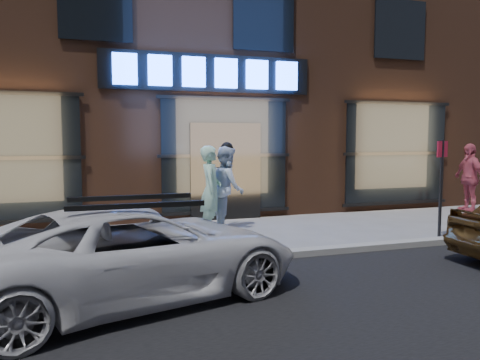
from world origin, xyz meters
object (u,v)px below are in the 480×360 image
Objects in this scene: passerby at (469,178)px; man_cap at (227,188)px; white_suv at (135,252)px; man_bowtie at (211,190)px; sign_post at (441,180)px.

man_cap is at bearing -79.43° from passerby.
passerby reaches higher than white_suv.
man_bowtie is 7.51m from passerby.
sign_post is (-3.27, -2.67, 0.26)m from passerby.
passerby reaches higher than man_cap.
man_bowtie is 0.43× the size of white_suv.
white_suv is (-1.92, -3.63, -0.34)m from man_bowtie.
man_cap is (0.47, 0.38, -0.01)m from man_bowtie.
passerby is 4.23m from sign_post.
man_cap is at bearing -33.49° from man_bowtie.
man_bowtie reaches higher than white_suv.
man_bowtie is 0.94× the size of sign_post.
man_cap is at bearing -46.78° from white_suv.
white_suv is at bearing -57.20° from passerby.
man_bowtie is at bearing -76.65° from passerby.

